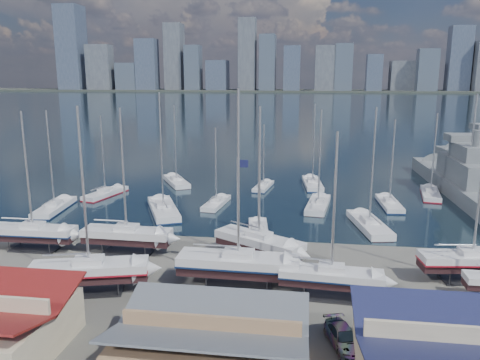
% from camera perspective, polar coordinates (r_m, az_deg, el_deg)
% --- Properties ---
extents(ground, '(1400.00, 1400.00, 0.00)m').
position_cam_1_polar(ground, '(47.33, 0.44, -11.33)').
color(ground, '#605E59').
rests_on(ground, ground).
extents(water, '(1400.00, 600.00, 0.40)m').
position_cam_1_polar(water, '(353.47, 7.31, 9.28)').
color(water, '#172935').
rests_on(water, ground).
extents(far_shore, '(1400.00, 80.00, 2.20)m').
position_cam_1_polar(far_shore, '(613.19, 7.75, 10.71)').
color(far_shore, '#2D332D').
rests_on(far_shore, ground).
extents(skyline, '(639.14, 43.80, 107.69)m').
position_cam_1_polar(skyline, '(607.14, 7.09, 14.29)').
color(skyline, '#475166').
rests_on(skyline, far_shore).
extents(shed_grey, '(12.60, 8.40, 4.17)m').
position_cam_1_polar(shed_grey, '(32.33, -3.59, -19.20)').
color(shed_grey, '#8C6B4C').
rests_on(shed_grey, ground).
extents(shed_blue, '(13.65, 9.45, 4.71)m').
position_cam_1_polar(shed_blue, '(33.27, 26.28, -19.05)').
color(shed_blue, '#BFB293').
rests_on(shed_blue, ground).
extents(sailboat_cradle_0, '(9.64, 2.81, 15.56)m').
position_cam_1_polar(sailboat_cradle_0, '(57.56, -23.91, -5.87)').
color(sailboat_cradle_0, '#2D2D33').
rests_on(sailboat_cradle_0, ground).
extents(sailboat_cradle_1, '(10.81, 5.55, 16.77)m').
position_cam_1_polar(sailboat_cradle_1, '(44.77, -17.88, -10.47)').
color(sailboat_cradle_1, '#2D2D33').
rests_on(sailboat_cradle_1, ground).
extents(sailboat_cradle_2, '(9.85, 2.96, 15.99)m').
position_cam_1_polar(sailboat_cradle_2, '(53.24, -13.63, -6.55)').
color(sailboat_cradle_2, '#2D2D33').
rests_on(sailboat_cradle_2, ground).
extents(sailboat_cradle_3, '(11.38, 3.35, 18.14)m').
position_cam_1_polar(sailboat_cradle_3, '(43.86, -0.18, -10.22)').
color(sailboat_cradle_3, '#2D2D33').
rests_on(sailboat_cradle_3, ground).
extents(sailboat_cradle_4, '(10.03, 7.46, 16.27)m').
position_cam_1_polar(sailboat_cradle_4, '(49.54, 2.33, -7.62)').
color(sailboat_cradle_4, '#2D2D33').
rests_on(sailboat_cradle_4, ground).
extents(sailboat_cradle_5, '(9.22, 3.18, 14.74)m').
position_cam_1_polar(sailboat_cradle_5, '(42.49, 11.05, -11.50)').
color(sailboat_cradle_5, '#2D2D33').
rests_on(sailboat_cradle_5, ground).
extents(sailboat_cradle_6, '(10.04, 3.92, 15.82)m').
position_cam_1_polar(sailboat_cradle_6, '(50.05, 26.45, -8.80)').
color(sailboat_cradle_6, '#2D2D33').
rests_on(sailboat_cradle_6, ground).
extents(sailboat_moored_0, '(3.92, 10.42, 15.21)m').
position_cam_1_polar(sailboat_moored_0, '(73.38, -21.65, -3.26)').
color(sailboat_moored_0, black).
rests_on(sailboat_moored_0, water).
extents(sailboat_moored_1, '(4.77, 9.53, 13.73)m').
position_cam_1_polar(sailboat_moored_1, '(79.54, -16.08, -1.68)').
color(sailboat_moored_1, black).
rests_on(sailboat_moored_1, water).
extents(sailboat_moored_2, '(7.29, 9.95, 14.91)m').
position_cam_1_polar(sailboat_moored_2, '(85.64, -7.76, -0.30)').
color(sailboat_moored_2, black).
rests_on(sailboat_moored_2, water).
extents(sailboat_moored_3, '(7.99, 12.24, 17.84)m').
position_cam_1_polar(sailboat_moored_3, '(67.86, -9.31, -3.76)').
color(sailboat_moored_3, black).
rests_on(sailboat_moored_3, water).
extents(sailboat_moored_4, '(3.23, 8.41, 12.39)m').
position_cam_1_polar(sailboat_moored_4, '(70.84, -2.91, -2.91)').
color(sailboat_moored_4, black).
rests_on(sailboat_moored_4, water).
extents(sailboat_moored_5, '(3.28, 8.08, 11.73)m').
position_cam_1_polar(sailboat_moored_5, '(81.61, 2.86, -0.84)').
color(sailboat_moored_5, black).
rests_on(sailboat_moored_5, water).
extents(sailboat_moored_6, '(3.47, 8.60, 12.49)m').
position_cam_1_polar(sailboat_moored_6, '(58.68, 2.26, -6.21)').
color(sailboat_moored_6, black).
rests_on(sailboat_moored_6, water).
extents(sailboat_moored_7, '(4.11, 10.37, 15.23)m').
position_cam_1_polar(sailboat_moored_7, '(70.56, 9.49, -3.13)').
color(sailboat_moored_7, black).
rests_on(sailboat_moored_7, water).
extents(sailboat_moored_8, '(3.90, 10.46, 15.28)m').
position_cam_1_polar(sailboat_moored_8, '(84.15, 8.82, -0.57)').
color(sailboat_moored_8, black).
rests_on(sailboat_moored_8, water).
extents(sailboat_moored_9, '(5.06, 11.13, 16.23)m').
position_cam_1_polar(sailboat_moored_9, '(62.65, 15.46, -5.43)').
color(sailboat_moored_9, black).
rests_on(sailboat_moored_9, water).
extents(sailboat_moored_10, '(3.06, 9.30, 13.71)m').
position_cam_1_polar(sailboat_moored_10, '(73.83, 17.74, -2.88)').
color(sailboat_moored_10, black).
rests_on(sailboat_moored_10, water).
extents(sailboat_moored_11, '(4.13, 9.77, 14.15)m').
position_cam_1_polar(sailboat_moored_11, '(82.23, 22.19, -1.67)').
color(sailboat_moored_11, black).
rests_on(sailboat_moored_11, water).
extents(naval_ship_east, '(8.08, 45.18, 18.05)m').
position_cam_1_polar(naval_ship_east, '(85.10, 25.97, -0.62)').
color(naval_ship_east, slate).
rests_on(naval_ship_east, water).
extents(car_a, '(3.35, 4.68, 1.48)m').
position_cam_1_polar(car_a, '(41.79, -24.08, -14.77)').
color(car_a, gray).
rests_on(car_a, ground).
extents(car_b, '(4.19, 2.45, 1.30)m').
position_cam_1_polar(car_b, '(37.83, -1.53, -16.73)').
color(car_b, gray).
rests_on(car_b, ground).
extents(car_c, '(2.74, 4.88, 1.29)m').
position_cam_1_polar(car_c, '(37.03, -7.33, -17.55)').
color(car_c, gray).
rests_on(car_c, ground).
extents(car_d, '(3.18, 5.00, 1.35)m').
position_cam_1_polar(car_d, '(36.50, 12.53, -18.19)').
color(car_d, gray).
rests_on(car_d, ground).
extents(flagpole, '(1.05, 0.12, 11.90)m').
position_cam_1_polar(flagpole, '(44.04, -0.18, -3.69)').
color(flagpole, white).
rests_on(flagpole, ground).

